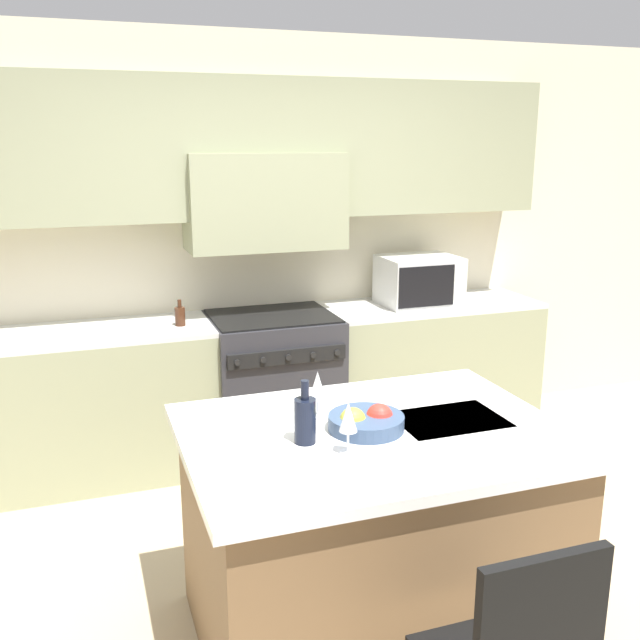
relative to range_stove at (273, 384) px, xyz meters
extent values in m
plane|color=tan|center=(0.00, -1.83, -0.47)|extent=(10.00, 10.00, 0.00)
cube|color=beige|center=(0.00, 0.36, 0.88)|extent=(10.00, 0.06, 2.70)
cube|color=gray|center=(0.00, 0.16, 1.50)|extent=(3.78, 0.34, 0.85)
cube|color=gray|center=(0.00, 0.13, 1.18)|extent=(0.99, 0.40, 0.60)
cube|color=gray|center=(-1.15, 0.02, -0.02)|extent=(1.49, 0.62, 0.90)
cube|color=silver|center=(-1.15, 0.02, 0.44)|extent=(1.49, 0.62, 0.03)
cube|color=gray|center=(1.15, 0.02, -0.02)|extent=(1.49, 0.62, 0.90)
cube|color=silver|center=(1.15, 0.02, 0.44)|extent=(1.49, 0.62, 0.03)
cube|color=#2D2D33|center=(0.00, 0.00, -0.01)|extent=(0.80, 0.66, 0.93)
cube|color=black|center=(0.00, 0.00, 0.46)|extent=(0.77, 0.61, 0.01)
cube|color=black|center=(0.00, -0.34, 0.29)|extent=(0.74, 0.02, 0.09)
cylinder|color=black|center=(-0.31, -0.35, 0.29)|extent=(0.04, 0.02, 0.04)
cylinder|color=black|center=(-0.16, -0.35, 0.29)|extent=(0.04, 0.02, 0.04)
cylinder|color=black|center=(0.00, -0.35, 0.29)|extent=(0.04, 0.02, 0.04)
cylinder|color=black|center=(0.16, -0.35, 0.29)|extent=(0.04, 0.02, 0.04)
cylinder|color=black|center=(0.31, -0.35, 0.29)|extent=(0.04, 0.02, 0.04)
cube|color=silver|center=(1.05, 0.02, 0.62)|extent=(0.51, 0.41, 0.33)
cube|color=black|center=(1.00, -0.19, 0.62)|extent=(0.40, 0.01, 0.27)
cube|color=brown|center=(-0.10, -1.88, -0.03)|extent=(1.40, 1.01, 0.88)
cube|color=white|center=(-0.10, -1.88, 0.43)|extent=(1.49, 1.10, 0.04)
cube|color=#2D2D30|center=(0.23, -1.88, 0.45)|extent=(0.44, 0.32, 0.01)
cylinder|color=#B2B2B7|center=(0.23, -1.69, 0.45)|extent=(0.02, 0.02, 0.00)
cube|color=black|center=(-0.06, -2.92, 0.28)|extent=(0.40, 0.04, 0.47)
cylinder|color=black|center=(-0.40, -1.91, 0.54)|extent=(0.08, 0.08, 0.17)
cylinder|color=black|center=(-0.40, -1.91, 0.66)|extent=(0.03, 0.03, 0.07)
cylinder|color=white|center=(-0.28, -2.05, 0.46)|extent=(0.06, 0.06, 0.01)
cylinder|color=white|center=(-0.28, -2.05, 0.50)|extent=(0.01, 0.01, 0.08)
cone|color=white|center=(-0.28, -2.05, 0.59)|extent=(0.07, 0.07, 0.11)
cylinder|color=white|center=(-0.27, -1.69, 0.46)|extent=(0.06, 0.06, 0.01)
cylinder|color=white|center=(-0.27, -1.69, 0.50)|extent=(0.01, 0.01, 0.08)
cone|color=white|center=(-0.27, -1.69, 0.59)|extent=(0.07, 0.07, 0.11)
cylinder|color=#384C6B|center=(-0.13, -1.87, 0.48)|extent=(0.30, 0.30, 0.06)
sphere|color=gold|center=(-0.19, -1.87, 0.50)|extent=(0.10, 0.10, 0.10)
sphere|color=red|center=(-0.08, -1.87, 0.50)|extent=(0.11, 0.11, 0.11)
cylinder|color=#422314|center=(-0.59, -0.03, 0.52)|extent=(0.06, 0.06, 0.11)
cylinder|color=#422314|center=(-0.59, -0.03, 0.60)|extent=(0.02, 0.02, 0.05)
camera|label=1|loc=(-1.16, -4.28, 1.56)|focal=40.00mm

